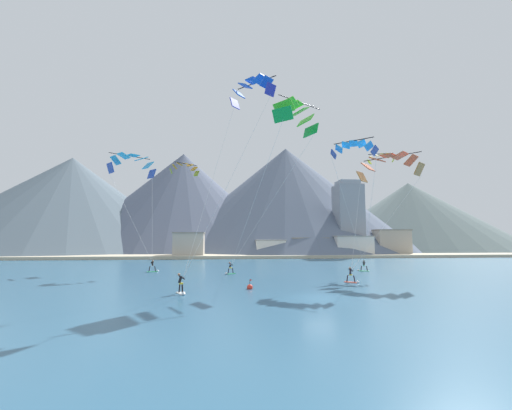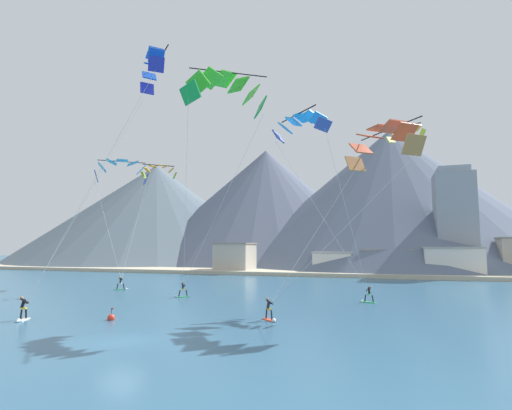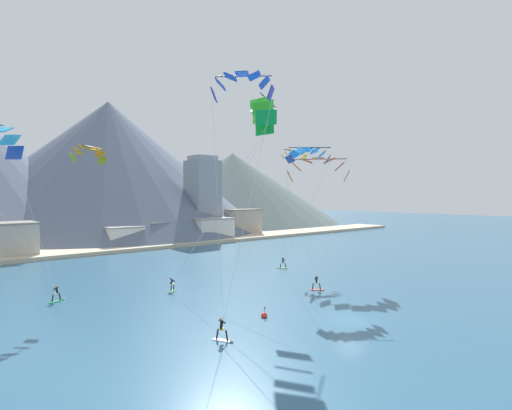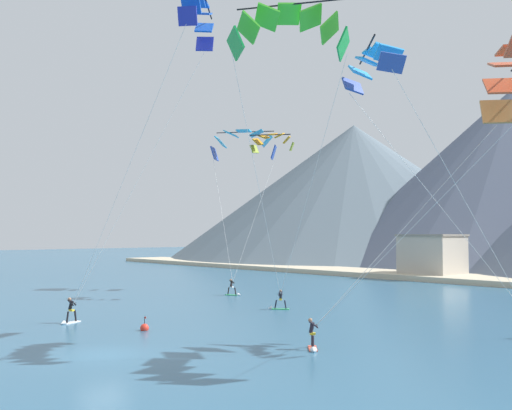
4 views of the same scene
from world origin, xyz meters
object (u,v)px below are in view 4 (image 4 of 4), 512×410
at_px(kitesurfer_near_trail, 69,315).
at_px(race_marker_buoy, 144,328).
at_px(kitesurfer_mid_center, 313,340).
at_px(kitesurfer_far_right, 234,290).
at_px(parafoil_kite_far_right, 244,141).
at_px(parafoil_kite_near_lead, 289,28).
at_px(kitesurfer_near_lead, 278,304).
at_px(parafoil_kite_near_trail, 197,18).
at_px(parafoil_kite_far_left, 375,66).
at_px(parafoil_kite_distant_high_outer, 272,140).

xyz_separation_m(kitesurfer_near_trail, race_marker_buoy, (6.08, 2.34, -0.42)).
relative_size(kitesurfer_mid_center, kitesurfer_far_right, 0.99).
distance_m(parafoil_kite_far_right, race_marker_buoy, 33.38).
height_order(kitesurfer_near_trail, parafoil_kite_near_lead, parafoil_kite_near_lead).
height_order(kitesurfer_near_lead, parafoil_kite_near_trail, parafoil_kite_near_trail).
relative_size(kitesurfer_near_lead, parafoil_kite_far_left, 0.11).
bearing_deg(parafoil_kite_distant_high_outer, parafoil_kite_near_trail, -60.35).
bearing_deg(kitesurfer_near_lead, parafoil_kite_distant_high_outer, 139.31).
height_order(kitesurfer_near_trail, parafoil_kite_far_left, parafoil_kite_far_left).
xyz_separation_m(parafoil_kite_near_lead, parafoil_kite_distant_high_outer, (-14.54, 12.29, -4.33)).
height_order(kitesurfer_far_right, parafoil_kite_far_left, parafoil_kite_far_left).
relative_size(parafoil_kite_near_lead, parafoil_kite_distant_high_outer, 4.50).
bearing_deg(parafoil_kite_near_lead, kitesurfer_far_right, 150.20).
distance_m(parafoil_kite_near_lead, parafoil_kite_far_right, 28.47).
bearing_deg(race_marker_buoy, parafoil_kite_near_trail, 82.35).
bearing_deg(parafoil_kite_near_trail, kitesurfer_near_trail, -137.51).
height_order(kitesurfer_far_right, parafoil_kite_near_lead, parafoil_kite_near_lead).
height_order(kitesurfer_mid_center, parafoil_kite_near_lead, parafoil_kite_near_lead).
distance_m(parafoil_kite_far_left, parafoil_kite_far_right, 34.62).
relative_size(kitesurfer_near_trail, race_marker_buoy, 1.80).
bearing_deg(race_marker_buoy, kitesurfer_near_trail, -158.92).
xyz_separation_m(kitesurfer_far_right, parafoil_kite_far_right, (-4.93, 5.60, 16.35)).
relative_size(parafoil_kite_far_left, parafoil_kite_far_right, 0.91).
distance_m(kitesurfer_near_lead, parafoil_kite_far_right, 24.57).
xyz_separation_m(kitesurfer_near_lead, parafoil_kite_near_trail, (2.15, -9.88, 20.76)).
xyz_separation_m(parafoil_kite_near_trail, parafoil_kite_far_right, (-17.68, 19.54, -4.36)).
bearing_deg(parafoil_kite_near_trail, parafoil_kite_near_lead, 31.52).
height_order(parafoil_kite_far_right, parafoil_kite_distant_high_outer, parafoil_kite_far_right).
bearing_deg(kitesurfer_near_lead, parafoil_kite_far_right, 148.10).
xyz_separation_m(kitesurfer_near_lead, race_marker_buoy, (1.66, -13.56, -0.31)).
bearing_deg(parafoil_kite_near_lead, kitesurfer_near_trail, -142.16).
xyz_separation_m(parafoil_kite_near_lead, parafoil_kite_far_right, (-23.28, 16.11, -2.96)).
relative_size(kitesurfer_mid_center, parafoil_kite_far_right, 0.10).
relative_size(kitesurfer_near_lead, parafoil_kite_distant_high_outer, 0.37).
height_order(parafoil_kite_near_lead, race_marker_buoy, parafoil_kite_near_lead).
xyz_separation_m(kitesurfer_near_trail, kitesurfer_mid_center, (17.47, 5.82, -0.07)).
bearing_deg(race_marker_buoy, parafoil_kite_near_lead, 49.42).
distance_m(kitesurfer_near_lead, kitesurfer_far_right, 11.35).
bearing_deg(kitesurfer_near_lead, parafoil_kite_far_left, -24.62).
distance_m(kitesurfer_near_lead, parafoil_kite_near_trail, 23.09).
bearing_deg(kitesurfer_near_lead, parafoil_kite_near_trail, -77.70).
bearing_deg(parafoil_kite_far_left, kitesurfer_near_trail, -154.82).
relative_size(kitesurfer_mid_center, race_marker_buoy, 1.70).
bearing_deg(kitesurfer_far_right, parafoil_kite_distant_high_outer, 25.06).
distance_m(kitesurfer_mid_center, parafoil_kite_far_right, 38.40).
bearing_deg(parafoil_kite_distant_high_outer, parafoil_kite_near_lead, -40.19).
bearing_deg(kitesurfer_mid_center, parafoil_kite_near_lead, 145.53).
relative_size(kitesurfer_near_lead, parafoil_kite_near_trail, 0.08).
bearing_deg(parafoil_kite_near_lead, parafoil_kite_near_trail, -148.48).
distance_m(kitesurfer_far_right, race_marker_buoy, 21.46).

